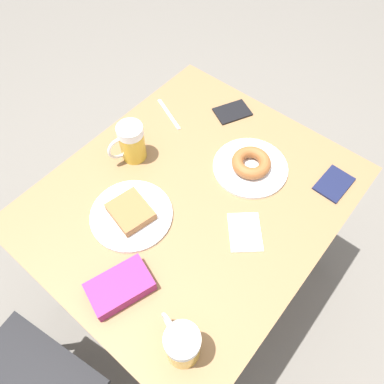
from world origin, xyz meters
name	(u,v)px	position (x,y,z in m)	size (l,w,h in m)	color
ground_plane	(192,276)	(0.00, 0.00, 0.00)	(8.00, 8.00, 0.00)	#666059
table	(192,205)	(0.00, 0.00, 0.65)	(0.84, 0.98, 0.71)	olive
plate_with_cake	(131,214)	(0.10, 0.18, 0.72)	(0.25, 0.25, 0.04)	silver
plate_with_donut	(251,165)	(-0.08, -0.21, 0.72)	(0.25, 0.25, 0.05)	silver
beer_mug_left	(132,142)	(0.26, 0.00, 0.78)	(0.08, 0.13, 0.14)	gold
beer_mug_center	(182,344)	(-0.28, 0.37, 0.78)	(0.13, 0.08, 0.14)	gold
napkin_folded	(244,233)	(-0.20, 0.00, 0.71)	(0.16, 0.16, 0.00)	white
fork	(169,114)	(0.29, -0.22, 0.71)	(0.16, 0.08, 0.00)	silver
passport_near_edge	(334,184)	(-0.33, -0.33, 0.71)	(0.09, 0.13, 0.01)	#141938
passport_far_edge	(232,112)	(0.12, -0.38, 0.71)	(0.13, 0.15, 0.01)	black
blue_pouch	(120,287)	(-0.05, 0.36, 0.73)	(0.15, 0.19, 0.04)	#8C2366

